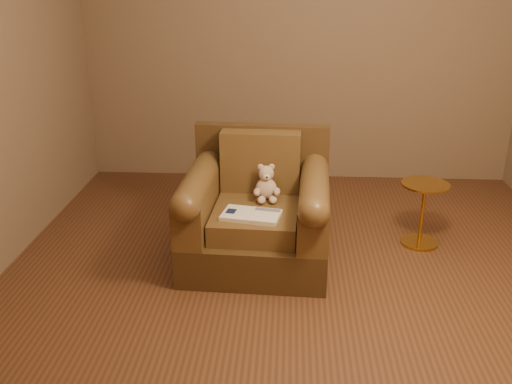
{
  "coord_description": "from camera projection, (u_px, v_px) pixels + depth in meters",
  "views": [
    {
      "loc": [
        -0.08,
        -3.33,
        1.92
      ],
      "look_at": [
        -0.29,
        0.18,
        0.53
      ],
      "focal_mm": 40.0,
      "sensor_mm": 36.0,
      "label": 1
    }
  ],
  "objects": [
    {
      "name": "floor",
      "position": [
        298.0,
        277.0,
        3.79
      ],
      "size": [
        4.0,
        4.0,
        0.0
      ],
      "primitive_type": "plane",
      "color": "brown",
      "rests_on": "ground"
    },
    {
      "name": "side_table",
      "position": [
        422.0,
        212.0,
        4.16
      ],
      "size": [
        0.34,
        0.34,
        0.48
      ],
      "color": "gold",
      "rests_on": "floor"
    },
    {
      "name": "teddy_bear",
      "position": [
        266.0,
        186.0,
        3.94
      ],
      "size": [
        0.19,
        0.21,
        0.26
      ],
      "rotation": [
        0.0,
        0.0,
        0.13
      ],
      "color": "#CAA88D",
      "rests_on": "armchair"
    },
    {
      "name": "armchair",
      "position": [
        257.0,
        213.0,
        3.94
      ],
      "size": [
        1.01,
        0.96,
        0.87
      ],
      "rotation": [
        0.0,
        0.0,
        -0.04
      ],
      "color": "#442E16",
      "rests_on": "floor"
    },
    {
      "name": "room",
      "position": [
        307.0,
        8.0,
        3.16
      ],
      "size": [
        4.02,
        4.02,
        2.71
      ],
      "color": "#7F654E",
      "rests_on": "ground"
    },
    {
      "name": "guidebook",
      "position": [
        251.0,
        215.0,
        3.68
      ],
      "size": [
        0.41,
        0.29,
        0.03
      ],
      "rotation": [
        0.0,
        0.0,
        -0.18
      ],
      "color": "beige",
      "rests_on": "armchair"
    }
  ]
}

